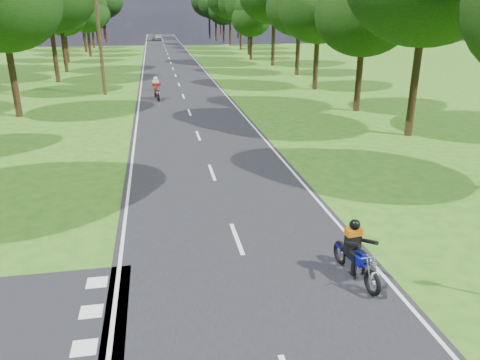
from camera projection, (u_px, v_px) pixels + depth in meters
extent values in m
plane|color=#2B6015|center=(250.00, 275.00, 11.88)|extent=(160.00, 160.00, 0.00)
cube|color=black|center=(171.00, 63.00, 58.06)|extent=(7.00, 140.00, 0.02)
cube|color=silver|center=(237.00, 238.00, 13.72)|extent=(0.12, 2.00, 0.01)
cube|color=silver|center=(212.00, 172.00, 19.27)|extent=(0.12, 2.00, 0.01)
cube|color=silver|center=(198.00, 136.00, 24.81)|extent=(0.12, 2.00, 0.01)
cube|color=silver|center=(189.00, 112.00, 30.35)|extent=(0.12, 2.00, 0.01)
cube|color=silver|center=(183.00, 96.00, 35.89)|extent=(0.12, 2.00, 0.01)
cube|color=silver|center=(179.00, 85.00, 41.43)|extent=(0.12, 2.00, 0.01)
cube|color=silver|center=(176.00, 76.00, 46.97)|extent=(0.12, 2.00, 0.01)
cube|color=silver|center=(173.00, 68.00, 52.52)|extent=(0.12, 2.00, 0.01)
cube|color=silver|center=(171.00, 63.00, 58.06)|extent=(0.12, 2.00, 0.01)
cube|color=silver|center=(169.00, 58.00, 63.60)|extent=(0.12, 2.00, 0.01)
cube|color=silver|center=(168.00, 54.00, 69.14)|extent=(0.12, 2.00, 0.01)
cube|color=silver|center=(166.00, 51.00, 74.68)|extent=(0.12, 2.00, 0.01)
cube|color=silver|center=(165.00, 48.00, 80.23)|extent=(0.12, 2.00, 0.01)
cube|color=silver|center=(164.00, 45.00, 85.77)|extent=(0.12, 2.00, 0.01)
cube|color=silver|center=(163.00, 43.00, 91.31)|extent=(0.12, 2.00, 0.01)
cube|color=silver|center=(163.00, 41.00, 96.85)|extent=(0.12, 2.00, 0.01)
cube|color=silver|center=(162.00, 39.00, 102.39)|extent=(0.12, 2.00, 0.01)
cube|color=silver|center=(161.00, 38.00, 107.93)|extent=(0.12, 2.00, 0.01)
cube|color=silver|center=(161.00, 36.00, 113.48)|extent=(0.12, 2.00, 0.01)
cube|color=silver|center=(160.00, 35.00, 119.02)|extent=(0.12, 2.00, 0.01)
cube|color=silver|center=(144.00, 63.00, 57.51)|extent=(0.10, 140.00, 0.01)
cube|color=silver|center=(197.00, 62.00, 58.61)|extent=(0.10, 140.00, 0.01)
cube|color=silver|center=(84.00, 348.00, 9.30)|extent=(0.50, 0.50, 0.01)
cube|color=silver|center=(91.00, 312.00, 10.41)|extent=(0.50, 0.50, 0.01)
cube|color=silver|center=(97.00, 282.00, 11.52)|extent=(0.50, 0.50, 0.01)
cylinder|color=black|center=(15.00, 85.00, 28.62)|extent=(0.40, 0.40, 3.91)
ellipsoid|color=black|center=(1.00, 1.00, 26.96)|extent=(6.85, 6.85, 5.82)
cylinder|color=black|center=(11.00, 70.00, 36.03)|extent=(0.40, 0.40, 3.79)
ellipsoid|color=black|center=(1.00, 6.00, 34.42)|extent=(6.64, 6.64, 5.64)
cylinder|color=black|center=(55.00, 58.00, 42.22)|extent=(0.40, 0.40, 4.32)
cylinder|color=black|center=(64.00, 51.00, 49.05)|extent=(0.40, 0.40, 4.40)
cylinder|color=black|center=(67.00, 49.00, 57.98)|extent=(0.40, 0.40, 3.20)
ellipsoid|color=black|center=(63.00, 16.00, 56.62)|extent=(5.60, 5.60, 4.76)
ellipsoid|color=black|center=(61.00, 2.00, 56.08)|extent=(4.80, 4.80, 4.08)
cylinder|color=black|center=(90.00, 45.00, 65.10)|extent=(0.40, 0.40, 3.22)
ellipsoid|color=black|center=(86.00, 15.00, 63.73)|extent=(5.64, 5.64, 4.79)
ellipsoid|color=black|center=(85.00, 2.00, 63.19)|extent=(4.83, 4.83, 4.11)
cylinder|color=black|center=(85.00, 40.00, 71.94)|extent=(0.40, 0.40, 3.61)
ellipsoid|color=black|center=(82.00, 9.00, 70.41)|extent=(6.31, 6.31, 5.37)
cylinder|color=black|center=(93.00, 40.00, 79.39)|extent=(0.40, 0.40, 2.67)
ellipsoid|color=black|center=(91.00, 20.00, 78.26)|extent=(4.67, 4.67, 3.97)
ellipsoid|color=black|center=(90.00, 11.00, 77.81)|extent=(4.00, 4.00, 3.40)
ellipsoid|color=black|center=(90.00, 3.00, 77.36)|extent=(3.00, 3.00, 2.55)
cylinder|color=black|center=(98.00, 36.00, 87.74)|extent=(0.40, 0.40, 3.09)
ellipsoid|color=black|center=(95.00, 14.00, 86.43)|extent=(5.40, 5.40, 4.59)
ellipsoid|color=black|center=(94.00, 6.00, 85.91)|extent=(4.63, 4.63, 3.93)
cylinder|color=black|center=(105.00, 30.00, 93.67)|extent=(0.40, 0.40, 4.48)
ellipsoid|color=black|center=(103.00, 1.00, 91.77)|extent=(7.84, 7.84, 6.66)
cylinder|color=black|center=(104.00, 29.00, 101.86)|extent=(0.40, 0.40, 4.09)
ellipsoid|color=black|center=(102.00, 5.00, 100.12)|extent=(7.16, 7.16, 6.09)
cylinder|color=black|center=(413.00, 92.00, 24.21)|extent=(0.40, 0.40, 4.56)
cylinder|color=black|center=(358.00, 84.00, 30.36)|extent=(0.40, 0.40, 3.49)
ellipsoid|color=black|center=(364.00, 14.00, 28.88)|extent=(6.12, 6.12, 5.20)
cylinder|color=black|center=(316.00, 67.00, 38.56)|extent=(0.40, 0.40, 3.69)
ellipsoid|color=black|center=(319.00, 8.00, 36.99)|extent=(6.46, 6.46, 5.49)
cylinder|color=black|center=(297.00, 56.00, 46.90)|extent=(0.40, 0.40, 3.74)
ellipsoid|color=black|center=(300.00, 7.00, 45.31)|extent=(6.55, 6.55, 5.57)
cylinder|color=black|center=(273.00, 45.00, 54.34)|extent=(0.40, 0.40, 4.64)
cylinder|color=black|center=(251.00, 48.00, 61.09)|extent=(0.40, 0.40, 2.91)
ellipsoid|color=black|center=(251.00, 19.00, 59.86)|extent=(5.09, 5.09, 4.33)
ellipsoid|color=black|center=(251.00, 8.00, 59.37)|extent=(4.36, 4.36, 3.71)
cylinder|color=black|center=(249.00, 41.00, 68.04)|extent=(0.40, 0.40, 3.88)
ellipsoid|color=black|center=(249.00, 6.00, 66.39)|extent=(6.78, 6.78, 5.77)
cylinder|color=black|center=(241.00, 36.00, 75.86)|extent=(0.40, 0.40, 4.18)
ellipsoid|color=black|center=(241.00, 3.00, 74.09)|extent=(7.31, 7.31, 6.21)
cylinder|color=black|center=(230.00, 32.00, 84.01)|extent=(0.40, 0.40, 4.63)
cylinder|color=black|center=(224.00, 34.00, 90.94)|extent=(0.40, 0.40, 3.36)
ellipsoid|color=black|center=(224.00, 11.00, 89.51)|extent=(5.88, 5.88, 5.00)
ellipsoid|color=black|center=(223.00, 2.00, 88.95)|extent=(5.04, 5.04, 4.29)
cylinder|color=black|center=(216.00, 30.00, 97.40)|extent=(0.40, 0.40, 4.09)
ellipsoid|color=black|center=(216.00, 5.00, 95.66)|extent=(7.15, 7.15, 6.08)
cylinder|color=black|center=(210.00, 28.00, 104.42)|extent=(0.40, 0.40, 4.48)
ellipsoid|color=black|center=(209.00, 2.00, 102.52)|extent=(7.84, 7.84, 6.66)
cylinder|color=black|center=(100.00, 28.00, 110.49)|extent=(0.40, 0.40, 3.84)
ellipsoid|color=black|center=(98.00, 7.00, 108.86)|extent=(6.72, 6.72, 5.71)
cylinder|color=black|center=(221.00, 27.00, 117.11)|extent=(0.40, 0.40, 4.16)
ellipsoid|color=black|center=(220.00, 5.00, 115.34)|extent=(7.28, 7.28, 6.19)
cylinder|color=black|center=(83.00, 32.00, 96.36)|extent=(0.40, 0.40, 3.52)
ellipsoid|color=black|center=(81.00, 10.00, 94.86)|extent=(6.16, 6.16, 5.24)
ellipsoid|color=black|center=(80.00, 1.00, 94.27)|extent=(5.28, 5.28, 4.49)
cylinder|color=black|center=(238.00, 28.00, 104.46)|extent=(0.40, 0.40, 4.48)
ellipsoid|color=black|center=(238.00, 2.00, 102.55)|extent=(7.84, 7.84, 6.66)
cylinder|color=#382616|center=(100.00, 42.00, 35.37)|extent=(0.26, 0.26, 8.00)
imported|color=#BABDC2|center=(157.00, 38.00, 97.78)|extent=(2.11, 3.80, 1.22)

